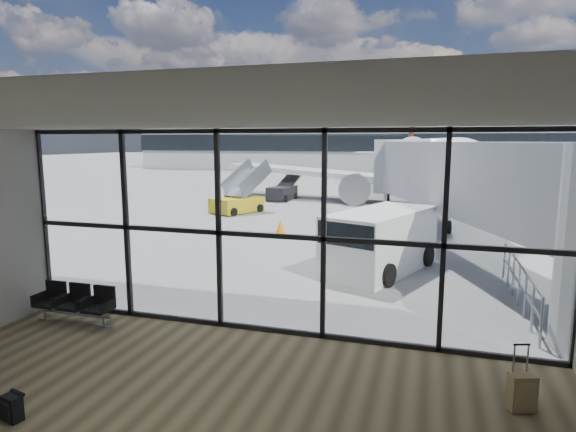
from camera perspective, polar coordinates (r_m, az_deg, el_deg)
The scene contains 21 objects.
ground at distance 49.98m, azimuth 12.83°, elevation 3.80°, with size 220.00×220.00×0.00m, color slate.
lounge_shell at distance 6.11m, azimuth -17.01°, elevation -6.47°, with size 12.02×8.01×4.51m.
glass_curtain_wall at distance 10.43m, azimuth -2.20°, elevation -2.08°, with size 12.10×0.12×4.50m.
jet_bridge at distance 16.90m, azimuth 22.01°, elevation 3.25°, with size 8.00×16.50×4.33m.
apron_railing at distance 13.84m, azimuth 25.74°, elevation -6.72°, with size 0.06×5.46×1.11m.
far_terminal at distance 71.76m, azimuth 13.70°, elevation 8.61°, with size 80.00×12.20×11.00m.
tree_0 at distance 94.91m, azimuth -14.11°, elevation 8.86°, with size 4.95×4.95×7.12m.
tree_1 at distance 92.00m, azimuth -10.87°, elevation 9.36°, with size 5.61×5.61×8.07m.
tree_2 at distance 89.41m, azimuth -7.41°, elevation 9.86°, with size 6.27×6.27×9.03m.
tree_3 at distance 87.13m, azimuth -3.74°, elevation 9.12°, with size 4.95×4.95×7.12m.
tree_4 at distance 85.24m, azimuth 0.09°, elevation 9.57°, with size 5.61×5.61×8.07m.
tree_5 at distance 83.73m, azimuth 4.09°, elevation 9.98°, with size 6.27×6.27×9.03m.
seating_row at distance 12.54m, azimuth -23.80°, elevation -9.22°, with size 2.01×0.56×0.89m.
backpack at distance 8.91m, azimuth -29.92°, elevation -19.12°, with size 0.34×0.33×0.45m.
suitcase at distance 8.85m, azimuth 26.02°, elevation -18.26°, with size 0.45×0.37×1.07m.
airliner at distance 35.93m, azimuth 15.77°, elevation 6.03°, with size 29.05×33.76×8.71m.
service_van at distance 15.93m, azimuth 10.75°, elevation -2.88°, with size 3.52×5.00×2.00m.
belt_loader at distance 34.84m, azimuth -0.63°, elevation 2.86°, with size 1.74×3.82×1.71m.
mobile_stairs at distance 28.92m, azimuth -5.95°, elevation 1.62°, with size 2.95×3.91×2.51m.
traffic_cone_a at distance 22.32m, azimuth -0.87°, elevation -1.25°, with size 0.45×0.45×0.64m.
traffic_cone_b at distance 22.65m, azimuth 7.02°, elevation -1.24°, with size 0.41×0.41×0.58m.
Camera 1 is at (3.32, -9.69, 4.23)m, focal length 30.00 mm.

